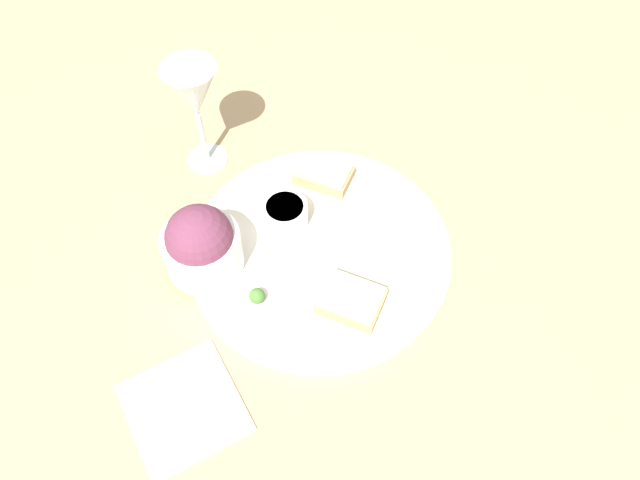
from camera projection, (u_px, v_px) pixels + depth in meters
name	position (u px, v px, depth m)	size (l,w,h in m)	color
ground_plane	(320.00, 254.00, 0.86)	(4.00, 4.00, 0.00)	tan
dinner_plate	(320.00, 251.00, 0.85)	(0.36, 0.36, 0.01)	silver
salad_bowl	(201.00, 244.00, 0.80)	(0.10, 0.10, 0.10)	white
sauce_ramekin	(285.00, 213.00, 0.85)	(0.06, 0.06, 0.04)	white
cheese_toast_near	(351.00, 300.00, 0.79)	(0.10, 0.09, 0.03)	tan
cheese_toast_far	(323.00, 174.00, 0.90)	(0.09, 0.09, 0.03)	tan
wine_glass	(194.00, 96.00, 0.85)	(0.08, 0.08, 0.18)	silver
garnish	(257.00, 296.00, 0.79)	(0.02, 0.02, 0.02)	#477533
napkin	(184.00, 408.00, 0.73)	(0.13, 0.13, 0.01)	beige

